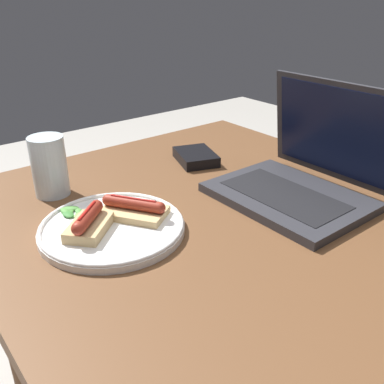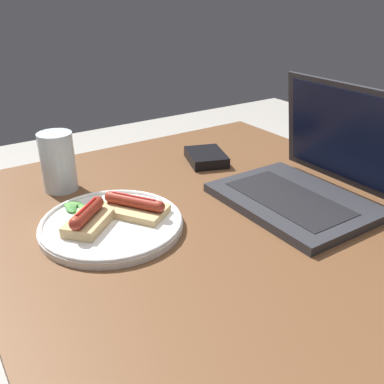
# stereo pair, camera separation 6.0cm
# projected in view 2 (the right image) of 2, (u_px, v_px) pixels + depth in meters

# --- Properties ---
(desk) EXTENTS (1.08, 0.87, 0.74)m
(desk) POSITION_uv_depth(u_px,v_px,m) (243.00, 262.00, 0.81)
(desk) COLOR brown
(desk) RESTS_ON ground_plane
(laptop) EXTENTS (0.30, 0.26, 0.23)m
(laptop) POSITION_uv_depth(u_px,v_px,m) (307.00, 181.00, 0.86)
(laptop) COLOR #2D2D33
(laptop) RESTS_ON desk
(plate) EXTENTS (0.26, 0.26, 0.02)m
(plate) POSITION_uv_depth(u_px,v_px,m) (112.00, 224.00, 0.78)
(plate) COLOR white
(plate) RESTS_ON desk
(sausage_toast_left) EXTENTS (0.11, 0.11, 0.04)m
(sausage_toast_left) POSITION_uv_depth(u_px,v_px,m) (88.00, 219.00, 0.75)
(sausage_toast_left) COLOR tan
(sausage_toast_left) RESTS_ON plate
(sausage_toast_middle) EXTENTS (0.14, 0.12, 0.04)m
(sausage_toast_middle) POSITION_uv_depth(u_px,v_px,m) (134.00, 207.00, 0.80)
(sausage_toast_middle) COLOR tan
(sausage_toast_middle) RESTS_ON plate
(salad_pile) EXTENTS (0.06, 0.08, 0.01)m
(salad_pile) POSITION_uv_depth(u_px,v_px,m) (80.00, 207.00, 0.82)
(salad_pile) COLOR #4C8E3D
(salad_pile) RESTS_ON plate
(drinking_glass) EXTENTS (0.07, 0.07, 0.13)m
(drinking_glass) POSITION_uv_depth(u_px,v_px,m) (58.00, 162.00, 0.90)
(drinking_glass) COLOR silver
(drinking_glass) RESTS_ON desk
(external_drive) EXTENTS (0.14, 0.12, 0.03)m
(external_drive) POSITION_uv_depth(u_px,v_px,m) (206.00, 157.00, 1.07)
(external_drive) COLOR black
(external_drive) RESTS_ON desk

